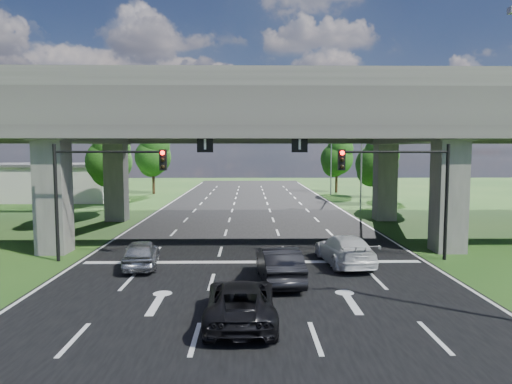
{
  "coord_description": "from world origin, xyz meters",
  "views": [
    {
      "loc": [
        -0.18,
        -19.2,
        5.58
      ],
      "look_at": [
        0.26,
        9.45,
        3.08
      ],
      "focal_mm": 32.0,
      "sensor_mm": 36.0,
      "label": 1
    }
  ],
  "objects_px": {
    "signal_right": "(405,180)",
    "streetlight_far": "(357,149)",
    "car_trailing": "(241,301)",
    "streetlight_beyond": "(328,150)",
    "car_silver": "(141,253)",
    "car_dark": "(279,265)",
    "car_white": "(345,250)",
    "signal_left": "(98,180)"
  },
  "relations": [
    {
      "from": "signal_left",
      "to": "car_dark",
      "type": "xyz_separation_m",
      "value": [
        8.93,
        -4.01,
        -3.4
      ]
    },
    {
      "from": "streetlight_far",
      "to": "car_dark",
      "type": "distance_m",
      "value": 26.19
    },
    {
      "from": "signal_right",
      "to": "signal_left",
      "type": "distance_m",
      "value": 15.65
    },
    {
      "from": "streetlight_beyond",
      "to": "car_white",
      "type": "distance_m",
      "value": 37.76
    },
    {
      "from": "streetlight_beyond",
      "to": "car_trailing",
      "type": "height_order",
      "value": "streetlight_beyond"
    },
    {
      "from": "signal_right",
      "to": "streetlight_far",
      "type": "height_order",
      "value": "streetlight_far"
    },
    {
      "from": "signal_left",
      "to": "streetlight_beyond",
      "type": "xyz_separation_m",
      "value": [
        17.92,
        36.06,
        1.66
      ]
    },
    {
      "from": "car_trailing",
      "to": "streetlight_beyond",
      "type": "bearing_deg",
      "value": -103.96
    },
    {
      "from": "car_trailing",
      "to": "signal_left",
      "type": "bearing_deg",
      "value": -49.87
    },
    {
      "from": "signal_right",
      "to": "streetlight_far",
      "type": "bearing_deg",
      "value": 83.53
    },
    {
      "from": "signal_left",
      "to": "streetlight_far",
      "type": "xyz_separation_m",
      "value": [
        17.92,
        20.06,
        1.66
      ]
    },
    {
      "from": "signal_right",
      "to": "signal_left",
      "type": "relative_size",
      "value": 1.0
    },
    {
      "from": "car_dark",
      "to": "car_trailing",
      "type": "bearing_deg",
      "value": 66.44
    },
    {
      "from": "car_silver",
      "to": "car_trailing",
      "type": "distance_m",
      "value": 8.69
    },
    {
      "from": "car_silver",
      "to": "streetlight_beyond",
      "type": "bearing_deg",
      "value": -120.15
    },
    {
      "from": "signal_left",
      "to": "car_trailing",
      "type": "relative_size",
      "value": 1.24
    },
    {
      "from": "streetlight_beyond",
      "to": "car_trailing",
      "type": "bearing_deg",
      "value": -103.32
    },
    {
      "from": "streetlight_far",
      "to": "car_silver",
      "type": "bearing_deg",
      "value": -125.85
    },
    {
      "from": "signal_right",
      "to": "streetlight_far",
      "type": "distance_m",
      "value": 20.25
    },
    {
      "from": "signal_left",
      "to": "streetlight_beyond",
      "type": "distance_m",
      "value": 40.3
    },
    {
      "from": "streetlight_far",
      "to": "car_trailing",
      "type": "relative_size",
      "value": 2.07
    },
    {
      "from": "streetlight_beyond",
      "to": "car_dark",
      "type": "bearing_deg",
      "value": -102.65
    },
    {
      "from": "streetlight_far",
      "to": "signal_right",
      "type": "bearing_deg",
      "value": -96.47
    },
    {
      "from": "car_trailing",
      "to": "signal_right",
      "type": "bearing_deg",
      "value": -134.75
    },
    {
      "from": "signal_right",
      "to": "streetlight_beyond",
      "type": "distance_m",
      "value": 36.17
    },
    {
      "from": "signal_left",
      "to": "car_trailing",
      "type": "xyz_separation_m",
      "value": [
        7.37,
        -8.54,
        -3.49
      ]
    },
    {
      "from": "streetlight_beyond",
      "to": "car_silver",
      "type": "height_order",
      "value": "streetlight_beyond"
    },
    {
      "from": "signal_right",
      "to": "signal_left",
      "type": "height_order",
      "value": "same"
    },
    {
      "from": "car_silver",
      "to": "car_trailing",
      "type": "xyz_separation_m",
      "value": [
        4.94,
        -7.15,
        -0.0
      ]
    },
    {
      "from": "car_white",
      "to": "signal_left",
      "type": "bearing_deg",
      "value": -10.28
    },
    {
      "from": "car_trailing",
      "to": "car_dark",
      "type": "bearing_deg",
      "value": -109.69
    },
    {
      "from": "car_trailing",
      "to": "car_silver",
      "type": "bearing_deg",
      "value": -55.99
    },
    {
      "from": "signal_right",
      "to": "car_dark",
      "type": "height_order",
      "value": "signal_right"
    },
    {
      "from": "signal_right",
      "to": "car_trailing",
      "type": "height_order",
      "value": "signal_right"
    },
    {
      "from": "signal_right",
      "to": "car_trailing",
      "type": "relative_size",
      "value": 1.24
    },
    {
      "from": "signal_left",
      "to": "car_dark",
      "type": "bearing_deg",
      "value": -24.18
    },
    {
      "from": "signal_left",
      "to": "car_trailing",
      "type": "bearing_deg",
      "value": -49.23
    },
    {
      "from": "signal_right",
      "to": "car_dark",
      "type": "xyz_separation_m",
      "value": [
        -6.72,
        -4.01,
        -3.4
      ]
    },
    {
      "from": "signal_right",
      "to": "streetlight_beyond",
      "type": "xyz_separation_m",
      "value": [
        2.27,
        36.06,
        1.66
      ]
    },
    {
      "from": "car_dark",
      "to": "car_white",
      "type": "relative_size",
      "value": 0.92
    },
    {
      "from": "signal_right",
      "to": "streetlight_beyond",
      "type": "relative_size",
      "value": 0.6
    },
    {
      "from": "car_silver",
      "to": "signal_right",
      "type": "bearing_deg",
      "value": 178.35
    }
  ]
}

